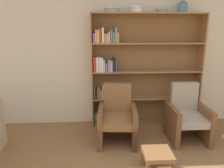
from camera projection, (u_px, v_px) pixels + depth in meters
name	position (u px, v px, depth m)	size (l,w,h in m)	color
wall_back	(128.00, 56.00, 4.33)	(12.00, 0.06, 2.75)	beige
bookshelf	(137.00, 72.00, 4.25)	(2.13, 0.30, 2.19)	olive
bowl_stoneware	(112.00, 10.00, 3.91)	(0.30, 0.30, 0.07)	gray
bowl_cream	(137.00, 9.00, 3.92)	(0.25, 0.25, 0.11)	silver
bowl_olive	(162.00, 10.00, 3.95)	(0.22, 0.22, 0.07)	gray
vase_tall	(182.00, 8.00, 3.96)	(0.18, 0.18, 0.20)	slate
armchair_leather	(117.00, 118.00, 3.76)	(0.69, 0.73, 0.98)	brown
armchair_cushioned	(187.00, 117.00, 3.83)	(0.64, 0.68, 0.98)	brown
footstool	(158.00, 155.00, 2.97)	(0.39, 0.39, 0.30)	brown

